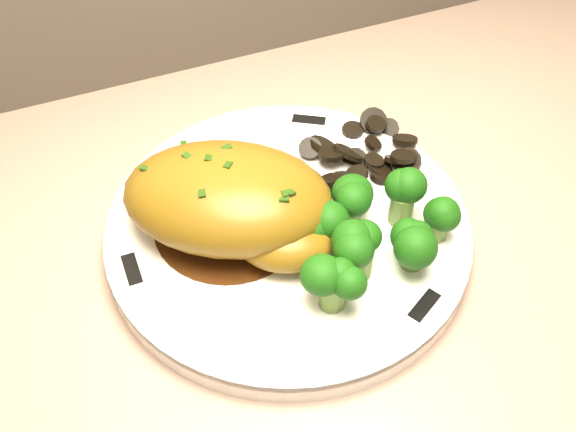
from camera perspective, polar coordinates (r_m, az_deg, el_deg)
name	(u,v)px	position (r m, az deg, el deg)	size (l,w,h in m)	color
plate	(288,232)	(0.60, 0.00, -1.27)	(0.30, 0.30, 0.02)	white
rim_accent_0	(309,120)	(0.68, 1.66, 7.58)	(0.03, 0.01, 0.00)	black
rim_accent_1	(132,269)	(0.58, -12.24, -4.14)	(0.03, 0.01, 0.00)	black
rim_accent_2	(424,306)	(0.55, 10.72, -6.98)	(0.03, 0.01, 0.00)	black
gravy_pool	(230,224)	(0.59, -4.61, -0.64)	(0.13, 0.13, 0.00)	#401F0B
chicken_breast	(234,202)	(0.57, -4.29, 1.10)	(0.20, 0.18, 0.07)	#845F16
mushroom_pile	(352,157)	(0.64, 5.07, 4.64)	(0.10, 0.08, 0.03)	black
broccoli_florets	(374,229)	(0.56, 6.83, -1.03)	(0.13, 0.10, 0.05)	olive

